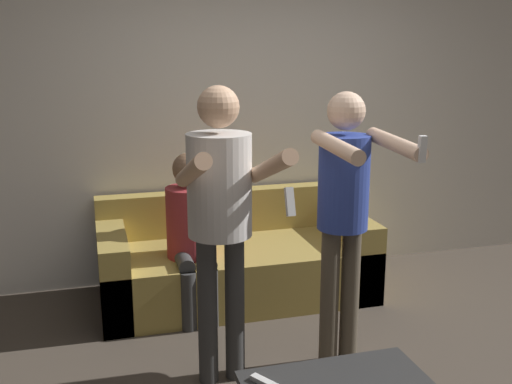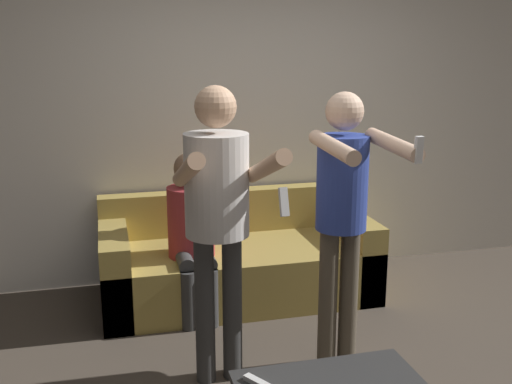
{
  "view_description": "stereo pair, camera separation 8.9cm",
  "coord_description": "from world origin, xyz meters",
  "px_view_note": "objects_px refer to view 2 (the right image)",
  "views": [
    {
      "loc": [
        -1.24,
        -2.65,
        1.85
      ],
      "look_at": [
        -0.23,
        0.94,
        0.95
      ],
      "focal_mm": 42.0,
      "sensor_mm": 36.0,
      "label": 1
    },
    {
      "loc": [
        -1.16,
        -2.67,
        1.85
      ],
      "look_at": [
        -0.23,
        0.94,
        0.95
      ],
      "focal_mm": 42.0,
      "sensor_mm": 36.0,
      "label": 2
    }
  ],
  "objects_px": {
    "person_standing_left": "(218,202)",
    "couch": "(237,262)",
    "person_standing_right": "(343,202)",
    "remote_far": "(258,382)",
    "person_seated": "(192,227)"
  },
  "relations": [
    {
      "from": "person_standing_left",
      "to": "couch",
      "type": "bearing_deg",
      "value": 72.97
    },
    {
      "from": "person_standing_left",
      "to": "person_standing_right",
      "type": "relative_size",
      "value": 1.03
    },
    {
      "from": "couch",
      "to": "person_seated",
      "type": "relative_size",
      "value": 1.74
    },
    {
      "from": "person_standing_right",
      "to": "remote_far",
      "type": "bearing_deg",
      "value": -133.56
    },
    {
      "from": "person_standing_left",
      "to": "person_seated",
      "type": "xyz_separation_m",
      "value": [
        -0.01,
        0.95,
        -0.42
      ]
    },
    {
      "from": "person_standing_right",
      "to": "person_seated",
      "type": "height_order",
      "value": "person_standing_right"
    },
    {
      "from": "person_standing_right",
      "to": "remote_far",
      "type": "height_order",
      "value": "person_standing_right"
    },
    {
      "from": "person_seated",
      "to": "remote_far",
      "type": "height_order",
      "value": "person_seated"
    },
    {
      "from": "couch",
      "to": "remote_far",
      "type": "relative_size",
      "value": 13.68
    },
    {
      "from": "person_seated",
      "to": "person_standing_left",
      "type": "bearing_deg",
      "value": -89.62
    },
    {
      "from": "person_standing_left",
      "to": "person_seated",
      "type": "bearing_deg",
      "value": 90.38
    },
    {
      "from": "person_standing_left",
      "to": "person_standing_right",
      "type": "height_order",
      "value": "person_standing_left"
    },
    {
      "from": "couch",
      "to": "person_standing_left",
      "type": "distance_m",
      "value": 1.46
    },
    {
      "from": "person_standing_right",
      "to": "person_seated",
      "type": "bearing_deg",
      "value": 127.18
    },
    {
      "from": "couch",
      "to": "person_standing_left",
      "type": "relative_size",
      "value": 1.2
    }
  ]
}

